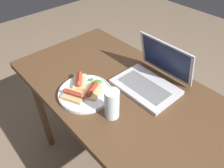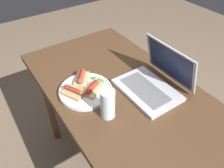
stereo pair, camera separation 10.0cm
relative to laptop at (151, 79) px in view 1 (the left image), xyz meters
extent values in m
cube|color=#4C331E|center=(-0.04, -0.13, -0.06)|extent=(1.25, 0.65, 0.04)
cylinder|color=#4C331E|center=(-0.59, 0.13, -0.44)|extent=(0.05, 0.05, 0.74)
cylinder|color=#4C331E|center=(-0.59, -0.38, -0.44)|extent=(0.05, 0.05, 0.74)
cube|color=#B7B7BC|center=(0.00, -0.04, -0.03)|extent=(0.30, 0.21, 0.02)
cube|color=slate|center=(0.00, -0.05, -0.02)|extent=(0.25, 0.12, 0.00)
cube|color=#B7B7BC|center=(0.00, 0.09, 0.07)|extent=(0.30, 0.06, 0.20)
cube|color=#192347|center=(0.00, 0.09, 0.08)|extent=(0.27, 0.05, 0.17)
cylinder|color=silver|center=(-0.16, -0.28, -0.03)|extent=(0.26, 0.26, 0.01)
torus|color=silver|center=(-0.16, -0.28, -0.02)|extent=(0.25, 0.25, 0.01)
cube|color=tan|center=(-0.16, -0.34, -0.02)|extent=(0.12, 0.11, 0.02)
cylinder|color=#9E3D28|center=(-0.16, -0.34, 0.00)|extent=(0.09, 0.06, 0.02)
sphere|color=#9E3D28|center=(-0.20, -0.36, 0.00)|extent=(0.02, 0.02, 0.02)
sphere|color=#9E3D28|center=(-0.13, -0.32, 0.00)|extent=(0.02, 0.02, 0.02)
cylinder|color=red|center=(-0.16, -0.34, 0.01)|extent=(0.07, 0.04, 0.01)
cube|color=tan|center=(-0.23, -0.27, -0.02)|extent=(0.13, 0.12, 0.02)
cylinder|color=#9E3D28|center=(-0.23, -0.27, 0.01)|extent=(0.08, 0.07, 0.03)
sphere|color=#9E3D28|center=(-0.26, -0.24, 0.01)|extent=(0.03, 0.03, 0.03)
sphere|color=#9E3D28|center=(-0.20, -0.29, 0.01)|extent=(0.03, 0.03, 0.03)
cylinder|color=red|center=(-0.23, -0.27, 0.02)|extent=(0.06, 0.04, 0.00)
cube|color=tan|center=(-0.13, -0.26, -0.02)|extent=(0.11, 0.12, 0.01)
cylinder|color=maroon|center=(-0.13, -0.26, 0.00)|extent=(0.06, 0.08, 0.02)
sphere|color=maroon|center=(-0.15, -0.23, 0.00)|extent=(0.02, 0.02, 0.02)
sphere|color=maroon|center=(-0.11, -0.30, 0.00)|extent=(0.02, 0.02, 0.02)
cylinder|color=red|center=(-0.13, -0.26, 0.01)|extent=(0.03, 0.06, 0.01)
ellipsoid|color=#4C8E3D|center=(-0.18, -0.23, -0.02)|extent=(0.02, 0.02, 0.00)
ellipsoid|color=#2D662D|center=(-0.21, -0.21, -0.02)|extent=(0.03, 0.03, 0.01)
ellipsoid|color=#4C8E3D|center=(-0.18, -0.21, -0.02)|extent=(0.02, 0.04, 0.01)
ellipsoid|color=#709E4C|center=(-0.20, -0.21, -0.02)|extent=(0.03, 0.03, 0.01)
ellipsoid|color=#709E4C|center=(-0.16, -0.19, -0.02)|extent=(0.02, 0.02, 0.01)
ellipsoid|color=#387A33|center=(-0.18, -0.21, -0.02)|extent=(0.04, 0.03, 0.01)
ellipsoid|color=#2D662D|center=(-0.18, -0.21, -0.02)|extent=(0.01, 0.02, 0.00)
ellipsoid|color=#4C8E3D|center=(-0.17, -0.18, -0.02)|extent=(0.03, 0.02, 0.01)
ellipsoid|color=#387A33|center=(-0.18, -0.19, -0.02)|extent=(0.03, 0.03, 0.01)
ellipsoid|color=#4C8E3D|center=(-0.15, -0.21, -0.02)|extent=(0.03, 0.03, 0.01)
cylinder|color=silver|center=(0.02, -0.28, 0.03)|extent=(0.06, 0.06, 0.14)
camera|label=1|loc=(0.49, -0.69, 0.67)|focal=35.00mm
camera|label=2|loc=(0.55, -0.61, 0.67)|focal=35.00mm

